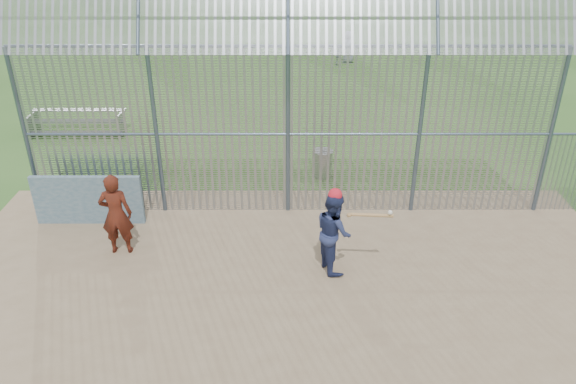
{
  "coord_description": "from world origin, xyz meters",
  "views": [
    {
      "loc": [
        -0.01,
        -8.42,
        6.81
      ],
      "look_at": [
        0.0,
        2.0,
        1.3
      ],
      "focal_mm": 35.0,
      "sensor_mm": 36.0,
      "label": 1
    }
  ],
  "objects_px": {
    "dugout_wall": "(88,200)",
    "onlooker": "(116,214)",
    "bleacher": "(77,123)",
    "batter": "(334,232)",
    "trash_can": "(323,163)"
  },
  "relations": [
    {
      "from": "dugout_wall",
      "to": "onlooker",
      "type": "bearing_deg",
      "value": -49.83
    },
    {
      "from": "bleacher",
      "to": "onlooker",
      "type": "bearing_deg",
      "value": -65.01
    },
    {
      "from": "batter",
      "to": "bleacher",
      "type": "bearing_deg",
      "value": 27.73
    },
    {
      "from": "dugout_wall",
      "to": "trash_can",
      "type": "height_order",
      "value": "dugout_wall"
    },
    {
      "from": "dugout_wall",
      "to": "batter",
      "type": "distance_m",
      "value": 5.8
    },
    {
      "from": "batter",
      "to": "dugout_wall",
      "type": "bearing_deg",
      "value": 53.49
    },
    {
      "from": "batter",
      "to": "trash_can",
      "type": "xyz_separation_m",
      "value": [
        0.04,
        4.32,
        -0.49
      ]
    },
    {
      "from": "batter",
      "to": "bleacher",
      "type": "distance_m",
      "value": 10.59
    },
    {
      "from": "batter",
      "to": "onlooker",
      "type": "relative_size",
      "value": 0.94
    },
    {
      "from": "dugout_wall",
      "to": "bleacher",
      "type": "bearing_deg",
      "value": 111.02
    },
    {
      "from": "batter",
      "to": "trash_can",
      "type": "height_order",
      "value": "batter"
    },
    {
      "from": "onlooker",
      "to": "trash_can",
      "type": "xyz_separation_m",
      "value": [
        4.54,
        3.72,
        -0.55
      ]
    },
    {
      "from": "trash_can",
      "to": "bleacher",
      "type": "bearing_deg",
      "value": 158.55
    },
    {
      "from": "dugout_wall",
      "to": "bleacher",
      "type": "distance_m",
      "value": 5.93
    },
    {
      "from": "onlooker",
      "to": "bleacher",
      "type": "relative_size",
      "value": 0.61
    }
  ]
}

